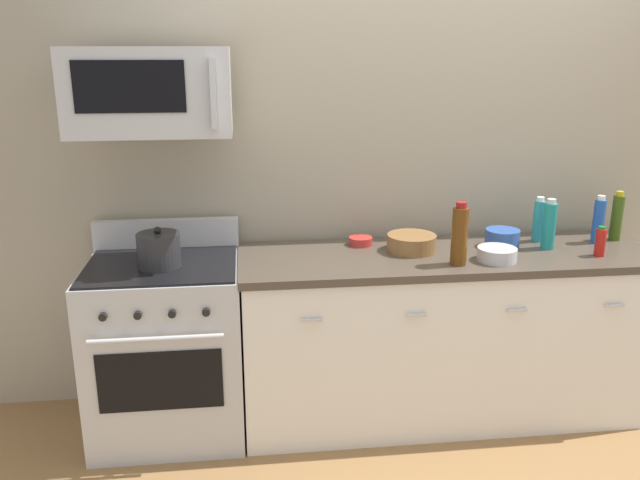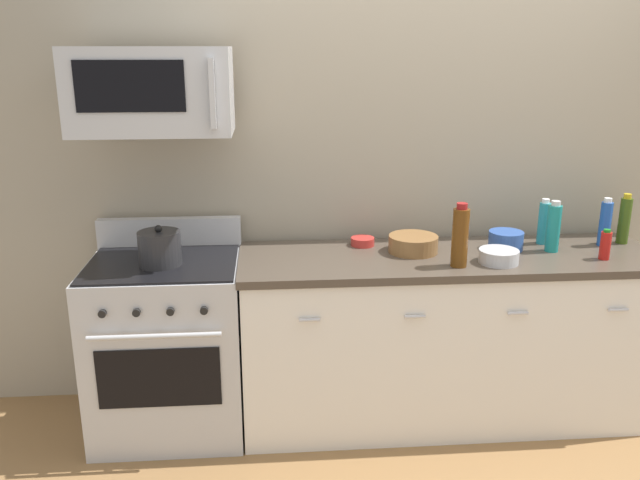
% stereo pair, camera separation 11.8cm
% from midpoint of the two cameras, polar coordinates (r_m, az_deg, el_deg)
% --- Properties ---
extents(ground_plane, '(6.32, 6.32, 0.00)m').
position_cam_midpoint_polar(ground_plane, '(3.81, 11.48, -14.57)').
color(ground_plane, olive).
extents(back_wall, '(5.27, 0.10, 2.70)m').
position_cam_midpoint_polar(back_wall, '(3.71, 10.96, 7.01)').
color(back_wall, '#9E937F').
rests_on(back_wall, ground_plane).
extents(counter_unit, '(2.18, 0.66, 0.92)m').
position_cam_midpoint_polar(counter_unit, '(3.59, 11.91, -8.28)').
color(counter_unit, silver).
rests_on(counter_unit, ground_plane).
extents(range_oven, '(0.76, 0.69, 1.07)m').
position_cam_midpoint_polar(range_oven, '(3.49, -12.18, -8.92)').
color(range_oven, '#B7BABF').
rests_on(range_oven, ground_plane).
extents(microwave, '(0.74, 0.44, 0.40)m').
position_cam_midpoint_polar(microwave, '(3.21, -13.49, 12.61)').
color(microwave, '#B7BABF').
extents(bottle_olive_oil, '(0.06, 0.06, 0.27)m').
position_cam_midpoint_polar(bottle_olive_oil, '(3.90, 25.92, 1.59)').
color(bottle_olive_oil, '#385114').
rests_on(bottle_olive_oil, countertop_slab).
extents(bottle_hot_sauce_red, '(0.05, 0.05, 0.16)m').
position_cam_midpoint_polar(bottle_hot_sauce_red, '(3.58, 24.60, -0.41)').
color(bottle_hot_sauce_red, '#B21914').
rests_on(bottle_hot_sauce_red, countertop_slab).
extents(bottle_soda_blue, '(0.06, 0.06, 0.26)m').
position_cam_midpoint_polar(bottle_soda_blue, '(3.81, 24.53, 1.35)').
color(bottle_soda_blue, '#1E4CA5').
rests_on(bottle_soda_blue, countertop_slab).
extents(bottle_wine_amber, '(0.08, 0.08, 0.32)m').
position_cam_midpoint_polar(bottle_wine_amber, '(3.22, 13.21, 0.28)').
color(bottle_wine_amber, '#59330F').
rests_on(bottle_wine_amber, countertop_slab).
extents(bottle_sparkling_teal, '(0.07, 0.07, 0.27)m').
position_cam_midpoint_polar(bottle_sparkling_teal, '(3.60, 20.67, 1.02)').
color(bottle_sparkling_teal, '#197F7A').
rests_on(bottle_sparkling_teal, countertop_slab).
extents(bottle_dish_soap, '(0.06, 0.06, 0.25)m').
position_cam_midpoint_polar(bottle_dish_soap, '(3.73, 19.87, 1.45)').
color(bottle_dish_soap, teal).
rests_on(bottle_dish_soap, countertop_slab).
extents(bowl_red_small, '(0.13, 0.13, 0.04)m').
position_cam_midpoint_polar(bowl_red_small, '(3.51, 4.72, -0.11)').
color(bowl_red_small, '#B72D28').
rests_on(bowl_red_small, countertop_slab).
extents(bowl_steel_prep, '(0.20, 0.20, 0.07)m').
position_cam_midpoint_polar(bowl_steel_prep, '(3.35, 16.37, -1.35)').
color(bowl_steel_prep, '#B2B5BA').
rests_on(bowl_steel_prep, countertop_slab).
extents(bowl_wooden_salad, '(0.26, 0.26, 0.09)m').
position_cam_midpoint_polar(bowl_wooden_salad, '(3.42, 9.15, -0.29)').
color(bowl_wooden_salad, brown).
rests_on(bowl_wooden_salad, countertop_slab).
extents(bowl_blue_mixing, '(0.18, 0.18, 0.10)m').
position_cam_midpoint_polar(bowl_blue_mixing, '(3.58, 16.89, 0.00)').
color(bowl_blue_mixing, '#2D519E').
rests_on(bowl_blue_mixing, countertop_slab).
extents(stockpot, '(0.21, 0.21, 0.20)m').
position_cam_midpoint_polar(stockpot, '(3.24, -12.87, -0.71)').
color(stockpot, '#262628').
rests_on(stockpot, range_oven).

